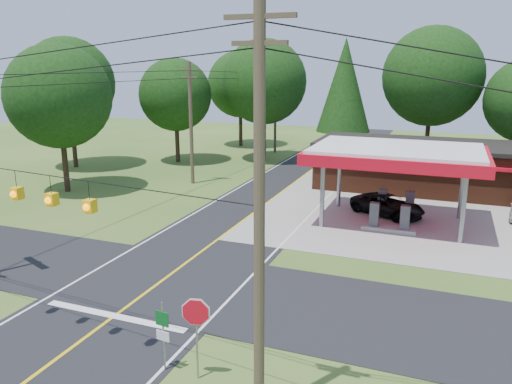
% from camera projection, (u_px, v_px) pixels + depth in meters
% --- Properties ---
extents(ground, '(120.00, 120.00, 0.00)m').
position_uv_depth(ground, '(162.00, 281.00, 23.24)').
color(ground, '#375B20').
rests_on(ground, ground).
extents(main_highway, '(8.00, 120.00, 0.02)m').
position_uv_depth(main_highway, '(162.00, 281.00, 23.24)').
color(main_highway, black).
rests_on(main_highway, ground).
extents(cross_road, '(70.00, 7.00, 0.02)m').
position_uv_depth(cross_road, '(162.00, 281.00, 23.24)').
color(cross_road, black).
rests_on(cross_road, ground).
extents(lane_center_yellow, '(0.15, 110.00, 0.00)m').
position_uv_depth(lane_center_yellow, '(162.00, 281.00, 23.24)').
color(lane_center_yellow, yellow).
rests_on(lane_center_yellow, main_highway).
extents(gas_canopy, '(10.60, 7.40, 4.88)m').
position_uv_depth(gas_canopy, '(397.00, 157.00, 30.78)').
color(gas_canopy, gray).
rests_on(gas_canopy, ground).
extents(convenience_store, '(16.40, 7.55, 3.80)m').
position_uv_depth(convenience_store, '(420.00, 165.00, 40.04)').
color(convenience_store, '#542A18').
rests_on(convenience_store, ground).
extents(utility_pole_near_right, '(1.80, 0.30, 11.50)m').
position_uv_depth(utility_pole_near_right, '(259.00, 219.00, 12.82)').
color(utility_pole_near_right, '#473828').
rests_on(utility_pole_near_right, ground).
extents(utility_pole_far_left, '(1.80, 0.30, 10.00)m').
position_uv_depth(utility_pole_far_left, '(191.00, 122.00, 41.00)').
color(utility_pole_far_left, '#473828').
rests_on(utility_pole_far_left, ground).
extents(utility_pole_north, '(0.30, 0.30, 9.50)m').
position_uv_depth(utility_pole_north, '(275.00, 110.00, 55.94)').
color(utility_pole_north, '#473828').
rests_on(utility_pole_north, ground).
extents(overhead_beacons, '(17.04, 2.04, 1.03)m').
position_uv_depth(overhead_beacons, '(32.00, 176.00, 16.62)').
color(overhead_beacons, black).
rests_on(overhead_beacons, ground).
extents(treeline_backdrop, '(70.27, 51.59, 13.30)m').
position_uv_depth(treeline_backdrop, '(315.00, 92.00, 42.78)').
color(treeline_backdrop, '#332316').
rests_on(treeline_backdrop, ground).
extents(suv_car, '(6.63, 6.63, 1.37)m').
position_uv_depth(suv_car, '(387.00, 205.00, 33.20)').
color(suv_car, black).
rests_on(suv_car, ground).
extents(octagonal_stop_sign, '(0.95, 0.25, 2.83)m').
position_uv_depth(octagonal_stop_sign, '(196.00, 318.00, 15.53)').
color(octagonal_stop_sign, gray).
rests_on(octagonal_stop_sign, ground).
extents(route_sign_post, '(0.50, 0.11, 2.46)m').
position_uv_depth(route_sign_post, '(163.00, 330.00, 16.11)').
color(route_sign_post, gray).
rests_on(route_sign_post, ground).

